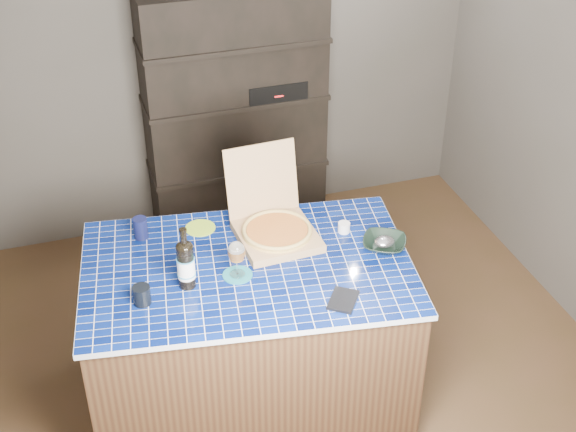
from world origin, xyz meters
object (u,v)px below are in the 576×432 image
object	(u,v)px
dvd_case	(343,300)
bowl	(384,244)
pizza_box	(275,228)
wine_glass	(237,253)
mead_bottle	(186,264)
kitchen_island	(250,333)

from	to	relation	value
dvd_case	bowl	xyz separation A→B (m)	(0.36, 0.34, 0.02)
pizza_box	wine_glass	xyz separation A→B (m)	(-0.28, -0.26, 0.08)
mead_bottle	bowl	bearing A→B (deg)	-0.17
pizza_box	bowl	size ratio (longest dim) A/B	2.26
pizza_box	wine_glass	distance (m)	0.39
dvd_case	bowl	world-z (taller)	bowl
kitchen_island	mead_bottle	world-z (taller)	mead_bottle
wine_glass	pizza_box	bearing A→B (deg)	43.24
dvd_case	wine_glass	bearing A→B (deg)	176.39
wine_glass	bowl	world-z (taller)	wine_glass
kitchen_island	dvd_case	xyz separation A→B (m)	(0.36, -0.41, 0.46)
pizza_box	bowl	world-z (taller)	pizza_box
mead_bottle	wine_glass	distance (m)	0.25
wine_glass	dvd_case	world-z (taller)	wine_glass
kitchen_island	bowl	distance (m)	0.87
kitchen_island	bowl	xyz separation A→B (m)	(0.72, -0.07, 0.48)
kitchen_island	dvd_case	world-z (taller)	dvd_case
bowl	dvd_case	bearing A→B (deg)	-136.46
mead_bottle	dvd_case	world-z (taller)	mead_bottle
wine_glass	bowl	xyz separation A→B (m)	(0.78, -0.01, -0.11)
bowl	mead_bottle	bearing A→B (deg)	179.83
mead_bottle	wine_glass	bearing A→B (deg)	0.66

